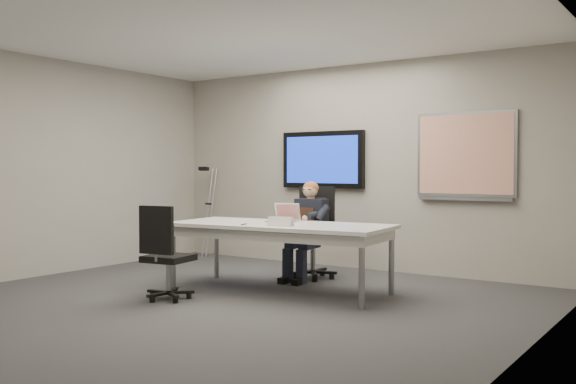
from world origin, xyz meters
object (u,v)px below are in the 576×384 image
Objects in this scene: office_chair_far at (314,250)px; laptop at (284,217)px; office_chair_near at (166,271)px; seated_person at (304,241)px; conference_table at (280,231)px.

laptop is at bearing -103.95° from office_chair_far.
office_chair_near reaches higher than laptop.
seated_person is at bearing -116.10° from office_chair_near.
office_chair_far is 0.90m from laptop.
laptop is at bearing -89.41° from seated_person.
office_chair_near is (-0.70, -1.06, -0.36)m from conference_table.
office_chair_far is 1.15× the size of office_chair_near.
office_chair_far is 3.32× the size of laptop.
conference_table is 7.46× the size of laptop.
office_chair_far is at bearing 82.71° from laptop.
conference_table is 2.11× the size of seated_person.
office_chair_far reaches higher than conference_table.
office_chair_near is 0.82× the size of seated_person.
office_chair_far is at bearing 93.77° from conference_table.
office_chair_near is 2.89× the size of laptop.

